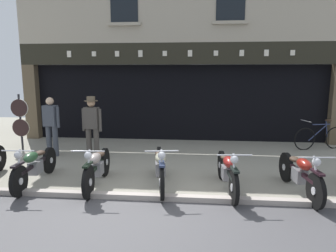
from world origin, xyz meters
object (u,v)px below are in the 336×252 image
at_px(motorcycle_center, 160,166).
at_px(shopkeeper_center, 92,124).
at_px(leaning_bicycle, 321,137).
at_px(tyre_sign_pole, 20,119).
at_px(motorcycle_right, 300,173).
at_px(salesman_left, 51,124).
at_px(motorcycle_center_right, 227,170).
at_px(motorcycle_center_left, 97,167).
at_px(motorcycle_left, 35,165).
at_px(advert_board_near, 261,91).

height_order(motorcycle_center, shopkeeper_center, shopkeeper_center).
bearing_deg(shopkeeper_center, leaning_bicycle, -161.06).
bearing_deg(tyre_sign_pole, shopkeeper_center, -13.04).
relative_size(motorcycle_right, salesman_left, 1.20).
bearing_deg(motorcycle_center_right, motorcycle_center_left, -4.66).
relative_size(salesman_left, leaning_bicycle, 0.97).
bearing_deg(motorcycle_left, motorcycle_center, 178.31).
xyz_separation_m(motorcycle_center, motorcycle_center_right, (1.35, -0.09, -0.01)).
bearing_deg(shopkeeper_center, salesman_left, -0.02).
height_order(motorcycle_left, salesman_left, salesman_left).
height_order(motorcycle_left, tyre_sign_pole, tyre_sign_pole).
relative_size(motorcycle_left, motorcycle_right, 1.02).
bearing_deg(motorcycle_center, shopkeeper_center, -52.60).
distance_m(motorcycle_center, leaning_bicycle, 5.81).
bearing_deg(leaning_bicycle, tyre_sign_pole, 81.21).
bearing_deg(salesman_left, advert_board_near, -145.12).
xyz_separation_m(motorcycle_left, shopkeeper_center, (0.53, 2.11, 0.54)).
bearing_deg(motorcycle_center_right, salesman_left, -30.26).
height_order(motorcycle_center_left, shopkeeper_center, shopkeeper_center).
xyz_separation_m(motorcycle_center_left, salesman_left, (-2.03, 2.23, 0.50)).
xyz_separation_m(motorcycle_center_left, shopkeeper_center, (-0.82, 2.12, 0.53)).
bearing_deg(motorcycle_left, shopkeeper_center, -107.93).
relative_size(motorcycle_center_left, motorcycle_center, 0.97).
distance_m(motorcycle_left, advert_board_near, 7.39).
xyz_separation_m(tyre_sign_pole, leaning_bicycle, (9.04, 1.07, -0.61)).
xyz_separation_m(motorcycle_center_right, salesman_left, (-4.69, 2.22, 0.50)).
bearing_deg(motorcycle_center_right, motorcycle_left, -4.91).
bearing_deg(leaning_bicycle, motorcycle_center_left, 107.12).
bearing_deg(salesman_left, leaning_bicycle, -156.30).
distance_m(shopkeeper_center, advert_board_near, 5.70).
bearing_deg(leaning_bicycle, advert_board_near, 43.23).
relative_size(motorcycle_center_left, motorcycle_center_right, 0.98).
relative_size(motorcycle_center, advert_board_near, 1.84).
xyz_separation_m(motorcycle_left, motorcycle_center_right, (4.00, 0.00, 0.01)).
distance_m(motorcycle_left, motorcycle_center, 2.65).
height_order(motorcycle_center_left, advert_board_near, advert_board_near).
bearing_deg(leaning_bicycle, motorcycle_center_right, 123.98).
xyz_separation_m(motorcycle_center, salesman_left, (-3.33, 2.12, 0.49)).
distance_m(motorcycle_center_right, leaning_bicycle, 4.90).
bearing_deg(salesman_left, motorcycle_right, 172.47).
distance_m(tyre_sign_pole, advert_board_near, 7.70).
bearing_deg(motorcycle_left, advert_board_near, -143.20).
bearing_deg(motorcycle_center, motorcycle_left, -7.02).
xyz_separation_m(motorcycle_center_left, motorcycle_center_right, (2.65, 0.01, -0.00)).
height_order(motorcycle_center_left, motorcycle_right, motorcycle_center_left).
bearing_deg(motorcycle_center_right, leaning_bicycle, -135.46).
bearing_deg(motorcycle_center_left, salesman_left, -51.09).
bearing_deg(shopkeeper_center, tyre_sign_pole, -7.79).
height_order(motorcycle_left, motorcycle_right, motorcycle_right).
bearing_deg(motorcycle_center_left, tyre_sign_pole, -43.25).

